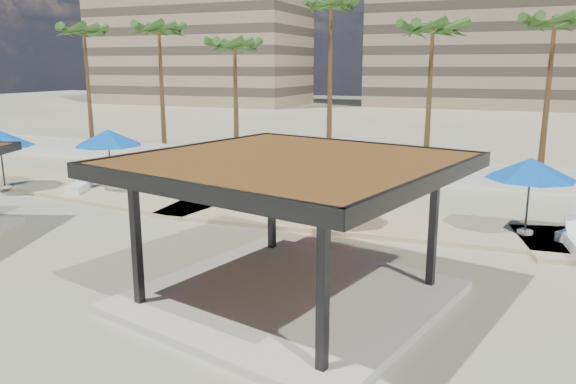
# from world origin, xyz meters

# --- Properties ---
(ground) EXTENTS (200.00, 200.00, 0.00)m
(ground) POSITION_xyz_m (0.00, 0.00, 0.00)
(ground) COLOR tan
(ground) RESTS_ON ground
(promenade) EXTENTS (44.45, 7.97, 0.24)m
(promenade) POSITION_xyz_m (2.00, 7.67, 0.06)
(promenade) COLOR #C6B284
(promenade) RESTS_ON ground
(boundary_wall) EXTENTS (56.00, 0.30, 1.20)m
(boundary_wall) POSITION_xyz_m (0.00, 16.00, 0.60)
(boundary_wall) COLOR silver
(boundary_wall) RESTS_ON ground
(building_west) EXTENTS (34.00, 16.00, 32.40)m
(building_west) POSITION_xyz_m (-42.00, 68.00, 15.27)
(building_west) COLOR #937F60
(building_west) RESTS_ON ground
(building_mid) EXTENTS (38.00, 16.00, 30.40)m
(building_mid) POSITION_xyz_m (4.00, 78.00, 14.27)
(building_mid) COLOR #847259
(building_mid) RESTS_ON ground
(pavilion_central) EXTENTS (9.15, 9.15, 3.86)m
(pavilion_central) POSITION_xyz_m (2.64, -0.94, 2.30)
(pavilion_central) COLOR beige
(pavilion_central) RESTS_ON ground
(umbrella_b) EXTENTS (2.99, 2.99, 2.50)m
(umbrella_b) POSITION_xyz_m (-5.76, 9.20, 2.33)
(umbrella_b) COLOR beige
(umbrella_b) RESTS_ON promenade
(umbrella_c) EXTENTS (3.46, 3.46, 2.43)m
(umbrella_c) POSITION_xyz_m (1.53, 5.80, 2.27)
(umbrella_c) COLOR beige
(umbrella_c) RESTS_ON promenade
(umbrella_d) EXTENTS (3.67, 3.67, 2.77)m
(umbrella_d) POSITION_xyz_m (8.33, 7.39, 2.56)
(umbrella_d) COLOR beige
(umbrella_d) RESTS_ON promenade
(umbrella_f) EXTENTS (4.03, 4.03, 2.91)m
(umbrella_f) POSITION_xyz_m (-10.57, 7.83, 2.68)
(umbrella_f) COLOR beige
(umbrella_f) RESTS_ON promenade
(lounger_a) EXTENTS (1.46, 2.25, 0.81)m
(lounger_a) POSITION_xyz_m (-11.70, 6.86, 0.38)
(lounger_a) COLOR white
(lounger_a) RESTS_ON promenade
(palm_a) EXTENTS (3.00, 3.00, 9.35)m
(palm_a) POSITION_xyz_m (-21.00, 18.30, 8.18)
(palm_a) COLOR brown
(palm_a) RESTS_ON ground
(palm_b) EXTENTS (3.00, 3.00, 9.34)m
(palm_b) POSITION_xyz_m (-15.00, 18.70, 8.17)
(palm_b) COLOR brown
(palm_b) RESTS_ON ground
(palm_c) EXTENTS (3.00, 3.00, 8.17)m
(palm_c) POSITION_xyz_m (-9.00, 18.10, 7.07)
(palm_c) COLOR brown
(palm_c) RESTS_ON ground
(palm_d) EXTENTS (3.00, 3.00, 10.40)m
(palm_d) POSITION_xyz_m (-3.00, 18.90, 9.17)
(palm_d) COLOR brown
(palm_d) RESTS_ON ground
(palm_e) EXTENTS (3.00, 3.00, 8.90)m
(palm_e) POSITION_xyz_m (3.00, 18.40, 7.76)
(palm_e) COLOR brown
(palm_e) RESTS_ON ground
(palm_f) EXTENTS (3.00, 3.00, 9.09)m
(palm_f) POSITION_xyz_m (9.00, 18.60, 7.94)
(palm_f) COLOR brown
(palm_f) RESTS_ON ground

